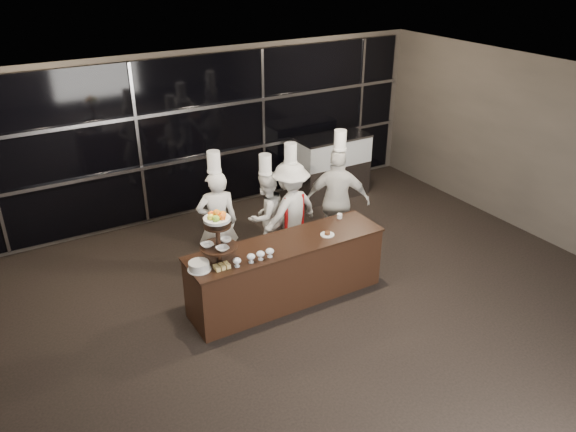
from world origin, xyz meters
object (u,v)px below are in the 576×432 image
display_stand (218,233)px  chef_d (338,200)px  display_case (333,163)px  chef_b (266,215)px  layer_cake (199,266)px  buffet_counter (287,271)px  chef_a (218,222)px  chef_c (290,210)px

display_stand → chef_d: bearing=18.9°
display_case → chef_b: size_ratio=0.83×
display_case → chef_d: bearing=-122.7°
layer_cake → buffet_counter: bearing=2.2°
buffet_counter → chef_b: size_ratio=1.62×
buffet_counter → chef_a: chef_a is taller
display_stand → display_case: 4.57m
display_stand → display_case: bearing=36.5°
chef_a → chef_c: size_ratio=1.02×
chef_c → chef_b: bearing=148.7°
chef_d → display_stand: bearing=-161.1°
chef_b → chef_a: bearing=-176.6°
display_stand → layer_cake: bearing=-170.6°
display_stand → layer_cake: display_stand is taller
chef_c → display_case: bearing=40.4°
buffet_counter → display_stand: display_stand is taller
chef_a → chef_c: bearing=-7.2°
display_stand → chef_a: 1.36m
display_case → chef_d: size_ratio=0.71×
display_case → chef_b: (-2.29, -1.47, 0.06)m
chef_a → display_case: bearing=25.8°
chef_d → chef_c: bearing=166.5°
buffet_counter → layer_cake: bearing=-177.8°
layer_cake → chef_a: size_ratio=0.15×
buffet_counter → display_case: display_case is taller
chef_b → chef_c: size_ratio=0.91×
display_stand → buffet_counter: bearing=0.0°
chef_a → chef_b: bearing=3.4°
display_stand → chef_d: (2.44, 0.84, -0.44)m
display_stand → chef_a: (0.49, 1.17, -0.47)m
display_stand → display_case: display_stand is taller
chef_a → chef_b: chef_a is taller
layer_cake → chef_a: bearing=57.1°
chef_a → buffet_counter: bearing=-66.5°
buffet_counter → chef_d: (1.44, 0.84, 0.43)m
layer_cake → display_case: (3.93, 2.74, -0.29)m
layer_cake → chef_b: size_ratio=0.17×
layer_cake → chef_c: chef_c is taller
chef_a → display_stand: bearing=-112.7°
chef_c → chef_d: 0.80m
chef_b → chef_c: 0.39m
buffet_counter → chef_d: chef_d is taller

